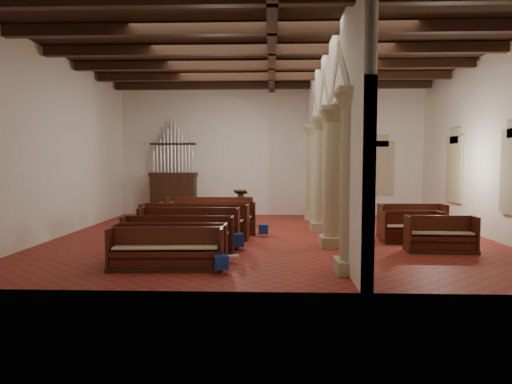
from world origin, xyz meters
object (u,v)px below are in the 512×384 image
at_px(lectern, 241,207).
at_px(processional_banner, 367,200).
at_px(aisle_pew_0, 441,240).
at_px(pipe_organ, 174,186).
at_px(nave_pew_0, 166,256).

bearing_deg(lectern, processional_banner, 16.26).
bearing_deg(processional_banner, aisle_pew_0, -80.96).
relative_size(pipe_organ, processional_banner, 1.86).
distance_m(pipe_organ, lectern, 3.59).
bearing_deg(aisle_pew_0, processional_banner, 95.01).
xyz_separation_m(processional_banner, nave_pew_0, (-6.67, -9.27, -0.48)).
bearing_deg(pipe_organ, nave_pew_0, -78.14).
relative_size(pipe_organ, nave_pew_0, 1.65).
bearing_deg(lectern, aisle_pew_0, -38.89).
relative_size(pipe_organ, aisle_pew_0, 2.33).
bearing_deg(processional_banner, lectern, -165.78).
xyz_separation_m(nave_pew_0, aisle_pew_0, (7.08, 2.15, 0.02)).
height_order(lectern, processional_banner, processional_banner).
height_order(lectern, nave_pew_0, lectern).
relative_size(processional_banner, aisle_pew_0, 1.25).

